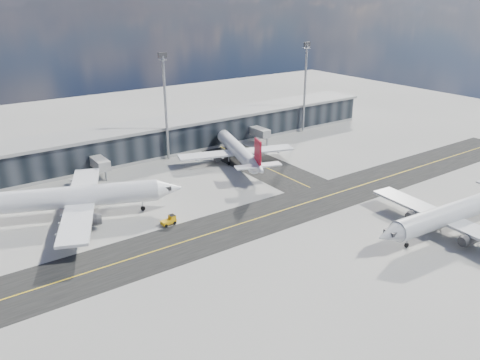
{
  "coord_description": "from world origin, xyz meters",
  "views": [
    {
      "loc": [
        -54.36,
        -64.36,
        42.4
      ],
      "look_at": [
        -0.08,
        13.19,
        5.0
      ],
      "focal_mm": 35.0,
      "sensor_mm": 36.0,
      "label": 1
    }
  ],
  "objects_px": {
    "airliner_redtail": "(238,151)",
    "airliner_near": "(453,213)",
    "service_van": "(236,154)",
    "airliner_af": "(71,198)",
    "baggage_tug": "(170,220)"
  },
  "relations": [
    {
      "from": "service_van",
      "to": "airliner_redtail",
      "type": "bearing_deg",
      "value": -149.42
    },
    {
      "from": "airliner_af",
      "to": "airliner_near",
      "type": "bearing_deg",
      "value": 72.36
    },
    {
      "from": "airliner_redtail",
      "to": "baggage_tug",
      "type": "height_order",
      "value": "airliner_redtail"
    },
    {
      "from": "baggage_tug",
      "to": "service_van",
      "type": "relative_size",
      "value": 0.68
    },
    {
      "from": "airliner_af",
      "to": "service_van",
      "type": "xyz_separation_m",
      "value": [
        49.78,
        13.45,
        -3.74
      ]
    },
    {
      "from": "baggage_tug",
      "to": "airliner_redtail",
      "type": "bearing_deg",
      "value": 118.74
    },
    {
      "from": "airliner_near",
      "to": "service_van",
      "type": "distance_m",
      "value": 62.03
    },
    {
      "from": "airliner_redtail",
      "to": "airliner_near",
      "type": "height_order",
      "value": "airliner_near"
    },
    {
      "from": "airliner_redtail",
      "to": "service_van",
      "type": "height_order",
      "value": "airliner_redtail"
    },
    {
      "from": "airliner_af",
      "to": "baggage_tug",
      "type": "bearing_deg",
      "value": 67.58
    },
    {
      "from": "airliner_near",
      "to": "airliner_af",
      "type": "bearing_deg",
      "value": 54.54
    },
    {
      "from": "airliner_af",
      "to": "baggage_tug",
      "type": "distance_m",
      "value": 20.81
    },
    {
      "from": "airliner_af",
      "to": "service_van",
      "type": "relative_size",
      "value": 9.32
    },
    {
      "from": "airliner_near",
      "to": "service_van",
      "type": "relative_size",
      "value": 8.54
    },
    {
      "from": "airliner_near",
      "to": "service_van",
      "type": "height_order",
      "value": "airliner_near"
    }
  ]
}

